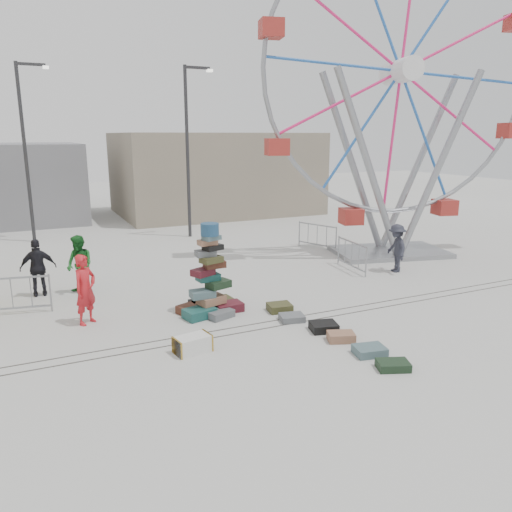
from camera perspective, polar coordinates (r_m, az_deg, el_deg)
name	(u,v)px	position (r m, az deg, el deg)	size (l,w,h in m)	color
ground	(238,344)	(12.16, -2.10, -10.02)	(90.00, 90.00, 0.00)	#9E9E99
track_line_near	(228,335)	(12.67, -3.18, -9.00)	(40.00, 0.04, 0.01)	#47443F
track_line_far	(222,330)	(13.01, -3.85, -8.38)	(40.00, 0.04, 0.01)	#47443F
building_right	(215,173)	(32.40, -4.70, 9.42)	(12.00, 8.00, 5.00)	gray
lamp_post_right	(189,144)	(24.42, -7.65, 12.62)	(1.41, 0.25, 8.00)	#2D2D30
lamp_post_left	(27,144)	(25.26, -24.74, 11.55)	(1.41, 0.25, 8.00)	#2D2D30
suitcase_tower	(210,288)	(14.02, -5.29, -3.68)	(1.84, 1.62, 2.56)	#1C5551
ferris_wheel	(399,96)	(21.24, 16.05, 17.13)	(10.84, 3.73, 12.89)	gray
steamer_trunk	(193,344)	(11.76, -7.26, -9.96)	(0.83, 0.48, 0.39)	silver
row_case_0	(280,307)	(14.27, 2.72, -5.89)	(0.66, 0.55, 0.22)	#444422
row_case_1	(292,318)	(13.59, 4.13, -7.04)	(0.64, 0.51, 0.17)	slate
row_case_2	(324,327)	(12.99, 7.74, -8.02)	(0.67, 0.57, 0.22)	black
row_case_3	(341,337)	(12.45, 9.70, -9.09)	(0.64, 0.44, 0.22)	#9C6A4F
row_case_4	(370,350)	(11.86, 12.86, -10.49)	(0.70, 0.53, 0.20)	slate
row_case_5	(393,365)	(11.30, 15.40, -11.95)	(0.68, 0.46, 0.18)	#1C331E
barricade_dummy_c	(12,296)	(15.43, -26.12, -4.08)	(2.00, 0.10, 1.10)	gray
barricade_wheel_front	(352,256)	(18.72, 10.87, 0.04)	(2.00, 0.10, 1.10)	gray
barricade_wheel_back	(317,236)	(22.08, 7.00, 2.26)	(2.00, 0.10, 1.10)	gray
pedestrian_red	(85,289)	(13.84, -18.93, -3.64)	(0.69, 0.45, 1.88)	red
pedestrian_green	(80,265)	(16.49, -19.49, -0.98)	(0.91, 0.71, 1.87)	#175D20
pedestrian_black	(38,268)	(16.75, -23.63, -1.24)	(1.06, 0.44, 1.80)	black
pedestrian_grey	(396,248)	(18.81, 15.74, 0.87)	(1.14, 0.65, 1.76)	#252631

